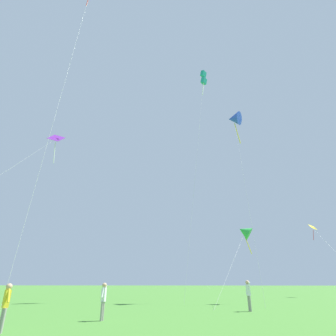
# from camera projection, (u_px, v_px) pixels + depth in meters

# --- Properties ---
(kite_purple_streamer) EXTENTS (4.72, 11.86, 15.26)m
(kite_purple_streamer) POSITION_uv_depth(u_px,v_px,m) (51.00, 145.00, 25.69)
(kite_purple_streamer) COLOR purple
(kite_purple_streamer) RESTS_ON ground_plane
(kite_blue_delta) EXTENTS (2.32, 8.55, 21.30)m
(kite_blue_delta) POSITION_uv_depth(u_px,v_px,m) (234.00, 119.00, 33.52)
(kite_blue_delta) COLOR blue
(kite_blue_delta) RESTS_ON ground_plane
(kite_green_small) EXTENTS (4.59, 7.18, 6.79)m
(kite_green_small) POSITION_uv_depth(u_px,v_px,m) (244.00, 232.00, 25.24)
(kite_green_small) COLOR green
(kite_green_small) RESTS_ON ground_plane
(kite_teal_box) EXTENTS (3.84, 7.38, 29.81)m
(kite_teal_box) POSITION_uv_depth(u_px,v_px,m) (204.00, 78.00, 38.78)
(kite_teal_box) COLOR teal
(kite_teal_box) RESTS_ON ground_plane
(kite_yellow_diamond) EXTENTS (1.19, 10.27, 9.12)m
(kite_yellow_diamond) POSITION_uv_depth(u_px,v_px,m) (315.00, 231.00, 36.73)
(kite_yellow_diamond) COLOR yellow
(kite_yellow_diamond) RESTS_ON ground_plane
(person_near_tree) EXTENTS (0.22, 0.52, 1.62)m
(person_near_tree) POSITION_uv_depth(u_px,v_px,m) (103.00, 298.00, 12.85)
(person_near_tree) COLOR gray
(person_near_tree) RESTS_ON ground_plane
(person_child_small) EXTENTS (0.25, 0.57, 1.77)m
(person_child_small) POSITION_uv_depth(u_px,v_px,m) (248.00, 292.00, 17.00)
(person_child_small) COLOR gray
(person_child_small) RESTS_ON ground_plane
(person_with_spool) EXTENTS (0.44, 0.39, 1.60)m
(person_with_spool) POSITION_uv_depth(u_px,v_px,m) (6.00, 303.00, 9.77)
(person_with_spool) COLOR gray
(person_with_spool) RESTS_ON ground_plane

